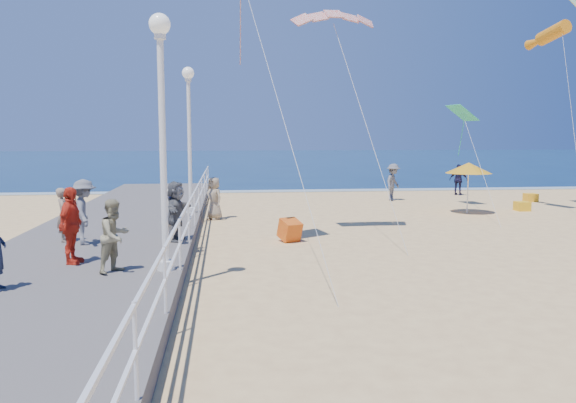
{
  "coord_description": "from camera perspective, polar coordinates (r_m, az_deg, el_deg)",
  "views": [
    {
      "loc": [
        -4.07,
        -11.94,
        3.25
      ],
      "look_at": [
        -2.5,
        2.0,
        1.6
      ],
      "focal_mm": 35.0,
      "sensor_mm": 36.0,
      "label": 1
    }
  ],
  "objects": [
    {
      "name": "ground",
      "position": [
        13.03,
        12.12,
        -7.89
      ],
      "size": [
        160.0,
        160.0,
        0.0
      ],
      "primitive_type": "plane",
      "color": "#E9C07A",
      "rests_on": "ground"
    },
    {
      "name": "ocean",
      "position": [
        77.11,
        -3.4,
        4.3
      ],
      "size": [
        160.0,
        90.0,
        0.05
      ],
      "primitive_type": "cube",
      "color": "#0C2748",
      "rests_on": "ground"
    },
    {
      "name": "surf_line",
      "position": [
        32.85,
        0.73,
        1.09
      ],
      "size": [
        160.0,
        1.2,
        0.04
      ],
      "primitive_type": "cube",
      "color": "silver",
      "rests_on": "ground"
    },
    {
      "name": "boardwalk",
      "position": [
        12.79,
        -21.98,
        -7.58
      ],
      "size": [
        5.0,
        44.0,
        0.4
      ],
      "primitive_type": "cube",
      "color": "#66615C",
      "rests_on": "ground"
    },
    {
      "name": "railing",
      "position": [
        12.15,
        -10.98,
        -2.9
      ],
      "size": [
        0.05,
        42.0,
        0.55
      ],
      "color": "white",
      "rests_on": "boardwalk"
    },
    {
      "name": "lamp_post_mid",
      "position": [
        12.01,
        -12.68,
        8.51
      ],
      "size": [
        0.44,
        0.44,
        5.32
      ],
      "color": "white",
      "rests_on": "boardwalk"
    },
    {
      "name": "lamp_post_far",
      "position": [
        20.98,
        -10.01,
        7.73
      ],
      "size": [
        0.44,
        0.44,
        5.32
      ],
      "color": "white",
      "rests_on": "boardwalk"
    },
    {
      "name": "woman_holding_toddler",
      "position": [
        15.64,
        -12.1,
        -1.22
      ],
      "size": [
        0.54,
        0.63,
        1.47
      ],
      "primitive_type": "imported",
      "rotation": [
        0.0,
        0.0,
        1.14
      ],
      "color": "white",
      "rests_on": "boardwalk"
    },
    {
      "name": "toddler_held",
      "position": [
        15.72,
        -11.55,
        0.59
      ],
      "size": [
        0.4,
        0.44,
        0.73
      ],
      "primitive_type": "imported",
      "rotation": [
        0.0,
        0.0,
        1.14
      ],
      "color": "#3244BE",
      "rests_on": "boardwalk"
    },
    {
      "name": "spectator_1",
      "position": [
        12.27,
        -17.19,
        -3.35
      ],
      "size": [
        0.91,
        0.95,
        1.54
      ],
      "primitive_type": "imported",
      "rotation": [
        0.0,
        0.0,
        0.96
      ],
      "color": "#978E68",
      "rests_on": "boardwalk"
    },
    {
      "name": "spectator_2",
      "position": [
        15.64,
        -19.99,
        -1.01
      ],
      "size": [
        0.88,
        1.23,
        1.72
      ],
      "primitive_type": "imported",
      "rotation": [
        0.0,
        0.0,
        1.81
      ],
      "color": "slate",
      "rests_on": "boardwalk"
    },
    {
      "name": "spectator_3",
      "position": [
        13.37,
        -21.19,
        -2.3
      ],
      "size": [
        0.57,
        1.06,
        1.73
      ],
      "primitive_type": "imported",
      "rotation": [
        0.0,
        0.0,
        1.42
      ],
      "color": "red",
      "rests_on": "boardwalk"
    },
    {
      "name": "spectator_5",
      "position": [
        15.49,
        -11.3,
        -0.97
      ],
      "size": [
        0.77,
        1.58,
        1.63
      ],
      "primitive_type": "imported",
      "rotation": [
        0.0,
        0.0,
        1.37
      ],
      "color": "#515255",
      "rests_on": "boardwalk"
    },
    {
      "name": "spectator_6",
      "position": [
        16.26,
        -21.84,
        -1.27
      ],
      "size": [
        0.47,
        0.6,
        1.46
      ],
      "primitive_type": "imported",
      "rotation": [
        0.0,
        0.0,
        1.81
      ],
      "color": "#846E5B",
      "rests_on": "boardwalk"
    },
    {
      "name": "beach_walker_a",
      "position": [
        28.65,
        10.63,
        1.95
      ],
      "size": [
        1.29,
        1.37,
        1.86
      ],
      "primitive_type": "imported",
      "rotation": [
        0.0,
        0.0,
        0.89
      ],
      "color": "slate",
      "rests_on": "ground"
    },
    {
      "name": "beach_walker_b",
      "position": [
        32.11,
        16.94,
        2.13
      ],
      "size": [
        1.04,
        0.92,
        1.69
      ],
      "primitive_type": "imported",
      "rotation": [
        0.0,
        0.0,
        2.51
      ],
      "color": "#1D1A3A",
      "rests_on": "ground"
    },
    {
      "name": "beach_walker_c",
      "position": [
        21.95,
        -7.51,
        0.32
      ],
      "size": [
        0.93,
        0.96,
        1.66
      ],
      "primitive_type": "imported",
      "rotation": [
        0.0,
        0.0,
        -0.87
      ],
      "color": "gray",
      "rests_on": "ground"
    },
    {
      "name": "box_kite",
      "position": [
        17.27,
        0.19,
        -3.13
      ],
      "size": [
        0.8,
        0.87,
        0.74
      ],
      "primitive_type": "cube",
      "rotation": [
        0.31,
        0.0,
        0.44
      ],
      "color": "red",
      "rests_on": "ground"
    },
    {
      "name": "beach_umbrella",
      "position": [
        24.55,
        17.87,
        3.26
      ],
      "size": [
        1.9,
        1.9,
        2.14
      ],
      "color": "white",
      "rests_on": "ground"
    },
    {
      "name": "beach_chair_left",
      "position": [
        30.27,
        23.42,
        0.38
      ],
      "size": [
        0.55,
        0.55,
        0.4
      ],
      "primitive_type": "cube",
      "color": "#FFAA1A",
      "rests_on": "ground"
    },
    {
      "name": "beach_chair_right",
      "position": [
        26.41,
        22.69,
        -0.44
      ],
      "size": [
        0.55,
        0.55,
        0.4
      ],
      "primitive_type": "cube",
      "color": "yellow",
      "rests_on": "ground"
    },
    {
      "name": "kite_parafoil",
      "position": [
        18.83,
        4.66,
        18.46
      ],
      "size": [
        2.66,
        0.94,
        0.65
      ],
      "primitive_type": null,
      "rotation": [
        0.44,
        0.0,
        0.0
      ],
      "color": "red"
    },
    {
      "name": "kite_windsock",
      "position": [
        26.25,
        25.33,
        15.22
      ],
      "size": [
        0.98,
        2.53,
        1.05
      ],
      "primitive_type": "cylinder",
      "rotation": [
        1.36,
        0.0,
        0.17
      ],
      "color": "orange"
    },
    {
      "name": "kite_diamond_green",
      "position": [
        26.99,
        17.28,
        8.59
      ],
      "size": [
        1.21,
        1.38,
        0.72
      ],
      "primitive_type": "cube",
      "rotation": [
        0.6,
        0.0,
        1.72
      ],
      "color": "#27B980"
    }
  ]
}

